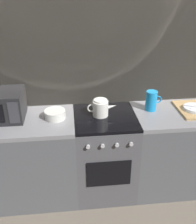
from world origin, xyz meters
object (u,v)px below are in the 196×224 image
at_px(kettle, 101,108).
at_px(pitcher, 151,101).
at_px(dish_pile, 193,109).
at_px(mixing_bowl, 55,114).
at_px(stove_unit, 105,154).

xyz_separation_m(kettle, pitcher, (0.51, 0.06, 0.02)).
relative_size(pitcher, dish_pile, 0.50).
bearing_deg(dish_pile, mixing_bowl, -179.89).
relative_size(stove_unit, dish_pile, 2.25).
height_order(kettle, mixing_bowl, kettle).
bearing_deg(pitcher, kettle, -173.18).
distance_m(stove_unit, kettle, 0.53).
bearing_deg(kettle, mixing_bowl, -179.04).
bearing_deg(stove_unit, pitcher, 10.52).
relative_size(mixing_bowl, pitcher, 1.00).
xyz_separation_m(stove_unit, pitcher, (0.47, 0.09, 0.55)).
xyz_separation_m(stove_unit, dish_pile, (0.89, 0.02, 0.47)).
relative_size(kettle, pitcher, 1.42).
bearing_deg(pitcher, mixing_bowl, -175.85).
height_order(stove_unit, pitcher, pitcher).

